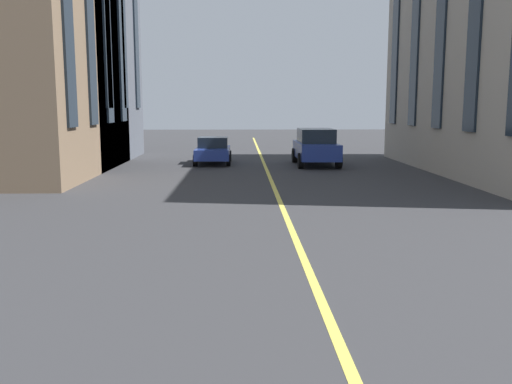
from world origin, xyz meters
name	(u,v)px	position (x,y,z in m)	size (l,w,h in m)	color
lane_centre_line	(288,220)	(20.00, 0.00, 0.00)	(80.00, 0.16, 0.01)	#D8C64C
car_blue_oncoming	(213,150)	(35.07, 2.71, 0.70)	(3.90, 1.89, 1.40)	navy
car_blue_far	(316,146)	(34.08, -2.63, 0.97)	(4.70, 2.14, 1.88)	navy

